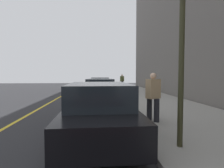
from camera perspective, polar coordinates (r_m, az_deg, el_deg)
ground_plane at (r=11.15m, az=-3.72°, el=-6.09°), size 56.00×56.00×0.00m
sidewalk at (r=11.65m, az=12.81°, el=-5.40°), size 28.00×4.60×0.15m
lane_stripe_centre at (r=11.57m, az=-19.87°, el=-5.91°), size 28.00×0.14×0.01m
parked_car_black at (r=5.09m, az=-4.20°, el=-8.21°), size 4.70×1.99×1.51m
parked_car_white at (r=10.99m, az=-3.78°, el=-2.23°), size 4.57×1.98×1.51m
parked_car_green at (r=16.95m, az=-3.80°, el=-0.43°), size 4.41×1.98×1.51m
pedestrian_olive_coat at (r=22.67m, az=3.27°, el=1.14°), size 0.54×0.51×1.68m
pedestrian_tan_coat at (r=6.26m, az=13.16°, el=-3.59°), size 0.52×0.53×1.67m
traffic_light_pole at (r=4.36m, az=21.75°, el=20.67°), size 0.35×0.26×4.34m
rolling_suitcase at (r=22.30m, az=3.22°, el=-0.37°), size 0.34×0.22×1.00m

